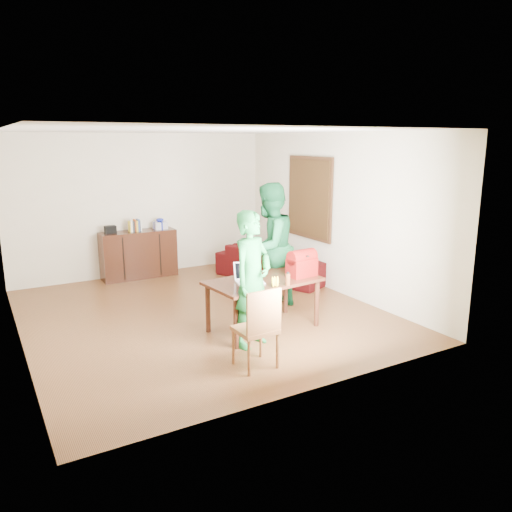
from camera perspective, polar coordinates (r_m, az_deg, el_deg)
room at (r=7.45m, az=-6.71°, el=3.27°), size 5.20×5.70×2.90m
table at (r=6.84m, az=0.84°, el=-3.42°), size 1.60×1.00×0.71m
chair at (r=5.83m, az=-0.01°, el=-10.00°), size 0.45×0.43×0.97m
person_near at (r=6.25m, az=-0.45°, el=-2.70°), size 0.75×0.64×1.74m
person_far at (r=7.60m, az=1.52°, el=1.02°), size 1.17×1.06×1.96m
laptop at (r=6.65m, az=-0.69°, el=-2.70°), size 0.41×0.34×0.26m
bananas at (r=6.49m, az=2.21°, el=-3.30°), size 0.16×0.12×0.05m
bottle at (r=6.54m, az=3.66°, el=-2.62°), size 0.08×0.08×0.18m
red_bag at (r=6.98m, az=5.26°, el=-1.12°), size 0.43×0.28×0.30m
sofa at (r=9.41m, az=1.90°, el=-0.77°), size 1.62×2.31×0.63m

